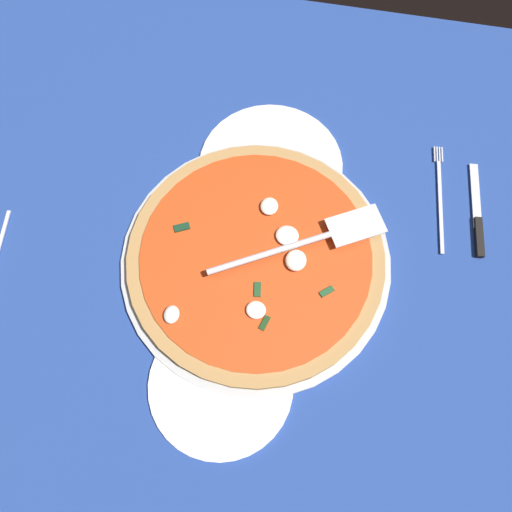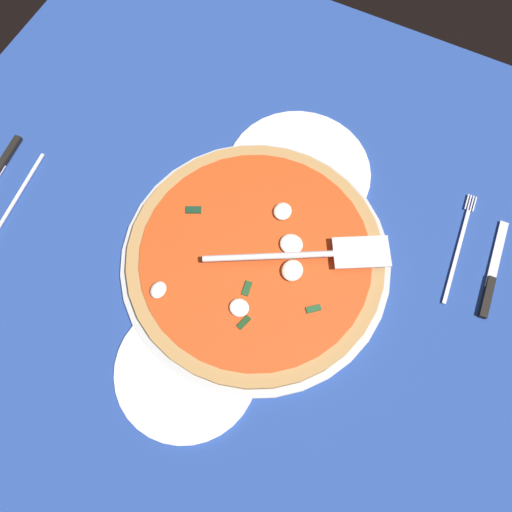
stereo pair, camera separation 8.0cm
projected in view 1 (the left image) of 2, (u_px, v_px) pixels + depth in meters
The scene contains 8 objects.
ground_plane at pixel (222, 257), 82.74cm from camera, with size 115.29×115.29×0.80cm, color navy.
checker_pattern at pixel (222, 256), 82.32cm from camera, with size 115.29×115.29×0.10cm.
pizza_pan at pixel (256, 260), 81.34cm from camera, with size 43.44×43.44×1.33cm, color #B4B6BA.
dinner_plate_left at pixel (271, 165), 87.89cm from camera, with size 25.03×25.03×1.00cm, color white.
dinner_plate_right at pixel (221, 384), 74.40cm from camera, with size 21.51×21.51×1.00cm, color white.
pizza at pixel (256, 256), 79.83cm from camera, with size 40.94×40.94×3.27cm.
pizza_server at pixel (305, 241), 77.88cm from camera, with size 16.59×26.65×1.00cm.
place_setting_far at pixel (458, 209), 84.98cm from camera, with size 22.24×15.15×1.40cm.
Camera 1 is at (28.04, 10.86, 76.88)cm, focal length 35.24 mm.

